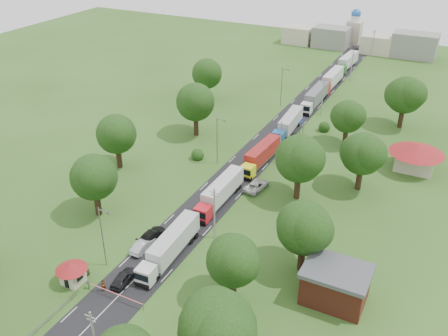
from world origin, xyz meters
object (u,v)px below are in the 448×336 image
Objects in this scene: guard_booth at (72,270)px; pedestrian_near at (103,286)px; boom_barrier at (107,291)px; car_lane_mid at (143,245)px; info_sign at (302,124)px; car_lane_front at (123,278)px; truck_0 at (170,246)px.

pedestrian_near is (4.89, 0.50, -1.24)m from guard_booth.
boom_barrier is 1.90× the size of car_lane_mid.
info_sign is at bearing 43.54° from pedestrian_near.
car_lane_front is 7.44m from car_lane_mid.
pedestrian_near reaches higher than car_lane_mid.
car_lane_front is 2.98m from pedestrian_near.
guard_booth reaches higher than pedestrian_near.
pedestrian_near is (-1.31, -2.67, 0.12)m from car_lane_front.
guard_booth reaches higher than boom_barrier.
guard_booth is 14.14m from truck_0.
car_lane_mid is (-1.73, 7.24, -0.01)m from car_lane_front.
guard_booth is 7.09m from car_lane_front.
guard_booth is 0.93× the size of car_lane_front.
guard_booth is 0.30× the size of truck_0.
truck_0 reaches higher than boom_barrier.
info_sign is 0.86× the size of car_lane_front.
car_lane_mid is (-4.71, -0.34, -1.35)m from truck_0.
guard_booth is 11.41m from car_lane_mid.
boom_barrier is at bearing 77.07° from car_lane_front.
car_lane_mid is (-7.93, -49.59, -2.20)m from info_sign.
boom_barrier is 3.19m from car_lane_front.
car_lane_front is at bearing 83.57° from boom_barrier.
truck_0 is at bearing -117.98° from car_lane_front.
pedestrian_near is at bearing -112.72° from truck_0.
truck_0 reaches higher than car_lane_front.
truck_0 reaches higher than guard_booth.
car_lane_front is at bearing -96.23° from info_sign.
boom_barrier is at bearing 99.45° from car_lane_mid.
info_sign is 49.36m from truck_0.
boom_barrier is 2.25× the size of info_sign.
info_sign is 0.84× the size of car_lane_mid.
guard_booth is at bearing -179.99° from boom_barrier.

